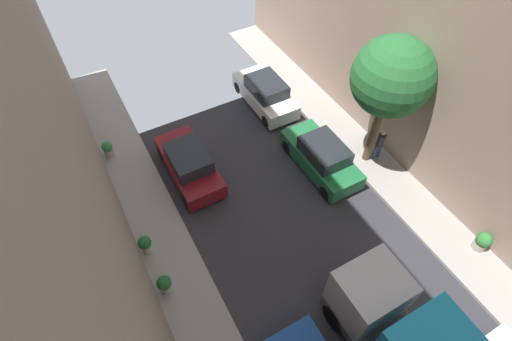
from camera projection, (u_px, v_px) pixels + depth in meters
The scene contains 9 objects.
parked_car_left_4 at pixel (189, 164), 17.12m from camera, with size 1.78×4.20×1.57m.
parked_car_right_3 at pixel (322, 157), 17.40m from camera, with size 1.78×4.20×1.57m.
parked_car_right_4 at pixel (265, 93), 20.27m from camera, with size 1.78×4.20×1.57m.
pedestrian at pixel (380, 143), 17.45m from camera, with size 0.40×0.36×1.72m.
street_tree_1 at pixel (392, 78), 14.62m from camera, with size 3.17×3.17×6.19m.
potted_plant_1 at pixel (108, 149), 17.92m from camera, with size 0.49×0.49×0.81m.
potted_plant_2 at pixel (483, 241), 14.76m from camera, with size 0.59×0.59×0.89m.
potted_plant_4 at pixel (145, 244), 14.64m from camera, with size 0.51×0.51×0.87m.
potted_plant_5 at pixel (165, 284), 13.65m from camera, with size 0.53×0.53×0.87m.
Camera 1 is at (-5.51, 1.06, 13.69)m, focal length 27.11 mm.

